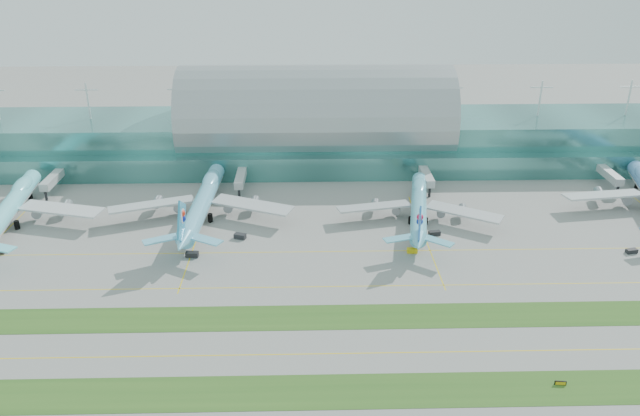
{
  "coord_description": "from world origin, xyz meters",
  "views": [
    {
      "loc": [
        -4.76,
        -140.79,
        96.34
      ],
      "look_at": [
        0.0,
        55.0,
        9.0
      ],
      "focal_mm": 35.0,
      "sensor_mm": 36.0,
      "label": 1
    }
  ],
  "objects_px": {
    "taxiway_sign_east": "(560,383)",
    "airliner_c": "(419,205)",
    "terminal": "(316,131)",
    "airliner_b": "(203,200)",
    "airliner_a": "(9,207)"
  },
  "relations": [
    {
      "from": "terminal",
      "to": "taxiway_sign_east",
      "type": "distance_m",
      "value": 165.37
    },
    {
      "from": "terminal",
      "to": "airliner_c",
      "type": "bearing_deg",
      "value": -61.03
    },
    {
      "from": "airliner_c",
      "to": "taxiway_sign_east",
      "type": "xyz_separation_m",
      "value": [
        17.8,
        -90.93,
        -5.16
      ]
    },
    {
      "from": "airliner_a",
      "to": "airliner_c",
      "type": "relative_size",
      "value": 1.14
    },
    {
      "from": "airliner_c",
      "to": "taxiway_sign_east",
      "type": "relative_size",
      "value": 24.9
    },
    {
      "from": "airliner_b",
      "to": "taxiway_sign_east",
      "type": "height_order",
      "value": "airliner_b"
    },
    {
      "from": "airliner_a",
      "to": "airliner_b",
      "type": "distance_m",
      "value": 68.19
    },
    {
      "from": "terminal",
      "to": "airliner_b",
      "type": "xyz_separation_m",
      "value": [
        -42.35,
        -60.19,
        -7.74
      ]
    },
    {
      "from": "taxiway_sign_east",
      "to": "airliner_c",
      "type": "bearing_deg",
      "value": 107.49
    },
    {
      "from": "airliner_a",
      "to": "taxiway_sign_east",
      "type": "distance_m",
      "value": 187.64
    },
    {
      "from": "airliner_b",
      "to": "taxiway_sign_east",
      "type": "relative_size",
      "value": 28.36
    },
    {
      "from": "terminal",
      "to": "taxiway_sign_east",
      "type": "xyz_separation_m",
      "value": [
        53.72,
        -155.8,
        -13.67
      ]
    },
    {
      "from": "airliner_c",
      "to": "taxiway_sign_east",
      "type": "height_order",
      "value": "airliner_c"
    },
    {
      "from": "airliner_c",
      "to": "terminal",
      "type": "bearing_deg",
      "value": 128.99
    },
    {
      "from": "terminal",
      "to": "airliner_a",
      "type": "xyz_separation_m",
      "value": [
        -110.38,
        -65.0,
        -7.71
      ]
    }
  ]
}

